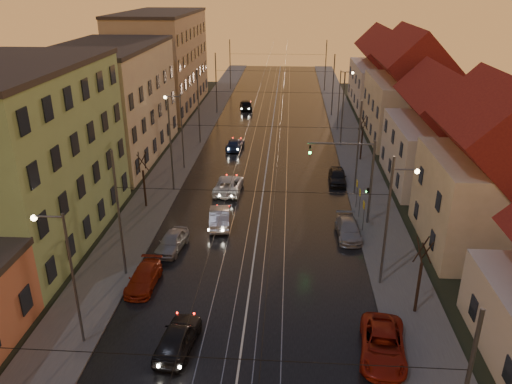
% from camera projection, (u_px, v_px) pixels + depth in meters
% --- Properties ---
extents(ground, '(160.00, 160.00, 0.00)m').
position_uv_depth(ground, '(237.00, 377.00, 25.42)').
color(ground, black).
rests_on(ground, ground).
extents(road, '(16.00, 120.00, 0.04)m').
position_uv_depth(road, '(270.00, 142.00, 62.14)').
color(road, black).
rests_on(road, ground).
extents(sidewalk_left, '(4.00, 120.00, 0.15)m').
position_uv_depth(sidewalk_left, '(191.00, 140.00, 62.74)').
color(sidewalk_left, '#4C4C4C').
rests_on(sidewalk_left, ground).
extents(sidewalk_right, '(4.00, 120.00, 0.15)m').
position_uv_depth(sidewalk_right, '(351.00, 144.00, 61.50)').
color(sidewalk_right, '#4C4C4C').
rests_on(sidewalk_right, ground).
extents(tram_rail_0, '(0.06, 120.00, 0.03)m').
position_uv_depth(tram_rail_0, '(252.00, 142.00, 62.26)').
color(tram_rail_0, gray).
rests_on(tram_rail_0, road).
extents(tram_rail_1, '(0.06, 120.00, 0.03)m').
position_uv_depth(tram_rail_1, '(264.00, 142.00, 62.18)').
color(tram_rail_1, gray).
rests_on(tram_rail_1, road).
extents(tram_rail_2, '(0.06, 120.00, 0.03)m').
position_uv_depth(tram_rail_2, '(276.00, 142.00, 62.08)').
color(tram_rail_2, gray).
rests_on(tram_rail_2, road).
extents(tram_rail_3, '(0.06, 120.00, 0.03)m').
position_uv_depth(tram_rail_3, '(288.00, 143.00, 61.99)').
color(tram_rail_3, gray).
rests_on(tram_rail_3, road).
extents(apartment_left_1, '(10.00, 18.00, 13.00)m').
position_uv_depth(apartment_left_1, '(20.00, 159.00, 36.81)').
color(apartment_left_1, '#759861').
rests_on(apartment_left_1, ground).
extents(apartment_left_2, '(10.00, 20.00, 12.00)m').
position_uv_depth(apartment_left_2, '(111.00, 104.00, 55.37)').
color(apartment_left_2, tan).
rests_on(apartment_left_2, ground).
extents(apartment_left_3, '(10.00, 24.00, 14.00)m').
position_uv_depth(apartment_left_3, '(162.00, 62.00, 77.02)').
color(apartment_left_3, '#987D62').
rests_on(apartment_left_3, ground).
extents(house_right_1, '(8.67, 10.20, 10.80)m').
position_uv_depth(house_right_1, '(491.00, 178.00, 36.01)').
color(house_right_1, '#B5AA8B').
rests_on(house_right_1, ground).
extents(house_right_2, '(9.18, 12.24, 9.20)m').
position_uv_depth(house_right_2, '(441.00, 137.00, 48.27)').
color(house_right_2, beige).
rests_on(house_right_2, ground).
extents(house_right_3, '(9.18, 14.28, 11.50)m').
position_uv_depth(house_right_3, '(409.00, 93.00, 61.59)').
color(house_right_3, '#B5AA8B').
rests_on(house_right_3, ground).
extents(house_right_4, '(9.18, 16.32, 10.00)m').
position_uv_depth(house_right_4, '(384.00, 74.00, 78.41)').
color(house_right_4, beige).
rests_on(house_right_4, ground).
extents(catenary_pole_l_1, '(0.16, 0.16, 9.00)m').
position_uv_depth(catenary_pole_l_1, '(119.00, 216.00, 32.45)').
color(catenary_pole_l_1, '#595B60').
rests_on(catenary_pole_l_1, ground).
extents(catenary_pole_r_1, '(0.16, 0.16, 9.00)m').
position_uv_depth(catenary_pole_r_1, '(387.00, 224.00, 31.39)').
color(catenary_pole_r_1, '#595B60').
rests_on(catenary_pole_r_1, ground).
extents(catenary_pole_l_2, '(0.16, 0.16, 9.00)m').
position_uv_depth(catenary_pole_l_2, '(171.00, 146.00, 46.23)').
color(catenary_pole_l_2, '#595B60').
rests_on(catenary_pole_l_2, ground).
extents(catenary_pole_r_2, '(0.16, 0.16, 9.00)m').
position_uv_depth(catenary_pole_r_2, '(358.00, 150.00, 45.17)').
color(catenary_pole_r_2, '#595B60').
rests_on(catenary_pole_r_2, ground).
extents(catenary_pole_l_3, '(0.16, 0.16, 9.00)m').
position_uv_depth(catenary_pole_l_3, '(199.00, 108.00, 60.00)').
color(catenary_pole_l_3, '#595B60').
rests_on(catenary_pole_l_3, ground).
extents(catenary_pole_r_3, '(0.16, 0.16, 9.00)m').
position_uv_depth(catenary_pole_r_3, '(343.00, 110.00, 58.94)').
color(catenary_pole_r_3, '#595B60').
rests_on(catenary_pole_r_3, ground).
extents(catenary_pole_l_4, '(0.16, 0.16, 9.00)m').
position_uv_depth(catenary_pole_l_4, '(216.00, 84.00, 73.78)').
color(catenary_pole_l_4, '#595B60').
rests_on(catenary_pole_l_4, ground).
extents(catenary_pole_r_4, '(0.16, 0.16, 9.00)m').
position_uv_depth(catenary_pole_r_4, '(333.00, 86.00, 72.72)').
color(catenary_pole_r_4, '#595B60').
rests_on(catenary_pole_r_4, ground).
extents(catenary_pole_l_5, '(0.16, 0.16, 9.00)m').
position_uv_depth(catenary_pole_l_5, '(230.00, 65.00, 90.31)').
color(catenary_pole_l_5, '#595B60').
rests_on(catenary_pole_l_5, ground).
extents(catenary_pole_r_5, '(0.16, 0.16, 9.00)m').
position_uv_depth(catenary_pole_r_5, '(326.00, 66.00, 89.24)').
color(catenary_pole_r_5, '#595B60').
rests_on(catenary_pole_r_5, ground).
extents(street_lamp_0, '(1.75, 0.32, 8.00)m').
position_uv_depth(street_lamp_0, '(66.00, 267.00, 25.91)').
color(street_lamp_0, '#595B60').
rests_on(street_lamp_0, ground).
extents(street_lamp_1, '(1.75, 0.32, 8.00)m').
position_uv_depth(street_lamp_1, '(392.00, 212.00, 32.13)').
color(street_lamp_1, '#595B60').
rests_on(street_lamp_1, ground).
extents(street_lamp_2, '(1.75, 0.32, 8.00)m').
position_uv_depth(street_lamp_2, '(179.00, 124.00, 51.62)').
color(street_lamp_2, '#595B60').
rests_on(street_lamp_2, ground).
extents(street_lamp_3, '(1.75, 0.32, 8.00)m').
position_uv_depth(street_lamp_3, '(342.00, 94.00, 65.19)').
color(street_lamp_3, '#595B60').
rests_on(street_lamp_3, ground).
extents(traffic_light_mast, '(5.30, 0.32, 7.20)m').
position_uv_depth(traffic_light_mast, '(359.00, 172.00, 39.65)').
color(traffic_light_mast, '#595B60').
rests_on(traffic_light_mast, ground).
extents(bare_tree_0, '(1.09, 1.09, 5.11)m').
position_uv_depth(bare_tree_0, '(144.00, 181.00, 43.44)').
color(bare_tree_0, black).
rests_on(bare_tree_0, ground).
extents(bare_tree_1, '(1.09, 1.09, 5.11)m').
position_uv_depth(bare_tree_1, '(420.00, 278.00, 29.33)').
color(bare_tree_1, black).
rests_on(bare_tree_1, ground).
extents(bare_tree_2, '(1.09, 1.09, 5.11)m').
position_uv_depth(bare_tree_2, '(362.00, 139.00, 55.03)').
color(bare_tree_2, black).
rests_on(bare_tree_2, ground).
extents(driving_car_0, '(2.24, 4.57, 1.50)m').
position_uv_depth(driving_car_0, '(178.00, 337.00, 27.08)').
color(driving_car_0, black).
rests_on(driving_car_0, ground).
extents(driving_car_1, '(2.15, 4.73, 1.51)m').
position_uv_depth(driving_car_1, '(219.00, 217.00, 40.89)').
color(driving_car_1, '#ADAEB3').
rests_on(driving_car_1, ground).
extents(driving_car_2, '(2.64, 5.29, 1.44)m').
position_uv_depth(driving_car_2, '(229.00, 185.00, 47.39)').
color(driving_car_2, silver).
rests_on(driving_car_2, ground).
extents(driving_car_3, '(2.11, 4.46, 1.26)m').
position_uv_depth(driving_car_3, '(235.00, 144.00, 59.49)').
color(driving_car_3, '#182549').
rests_on(driving_car_3, ground).
extents(driving_car_4, '(2.46, 4.79, 1.56)m').
position_uv_depth(driving_car_4, '(246.00, 105.00, 77.73)').
color(driving_car_4, black).
rests_on(driving_car_4, ground).
extents(parked_left_2, '(1.84, 4.24, 1.21)m').
position_uv_depth(parked_left_2, '(144.00, 278.00, 32.77)').
color(parked_left_2, maroon).
rests_on(parked_left_2, ground).
extents(parked_left_3, '(2.18, 4.25, 1.39)m').
position_uv_depth(parked_left_3, '(172.00, 241.00, 37.16)').
color(parked_left_3, '#97979C').
rests_on(parked_left_3, ground).
extents(parked_right_0, '(2.97, 5.32, 1.41)m').
position_uv_depth(parked_right_0, '(383.00, 345.00, 26.61)').
color(parked_right_0, maroon).
rests_on(parked_right_0, ground).
extents(parked_right_1, '(1.92, 4.47, 1.28)m').
position_uv_depth(parked_right_1, '(348.00, 229.00, 39.12)').
color(parked_right_1, '#98979C').
rests_on(parked_right_1, ground).
extents(parked_right_2, '(1.80, 4.19, 1.41)m').
position_uv_depth(parked_right_2, '(337.00, 176.00, 49.52)').
color(parked_right_2, black).
rests_on(parked_right_2, ground).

